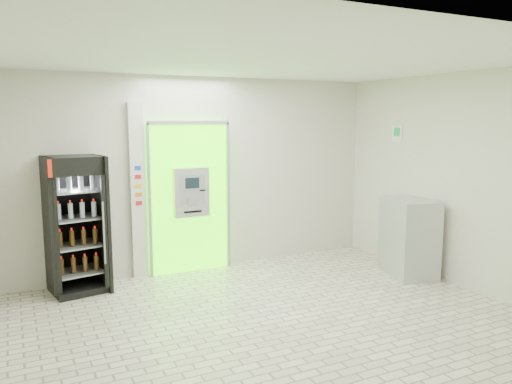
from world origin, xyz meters
TOP-DOWN VIEW (x-y plane):
  - ground at (0.00, 0.00)m, footprint 6.00×6.00m
  - room_shell at (0.00, 0.00)m, footprint 6.00×6.00m
  - atm_assembly at (-0.20, 2.41)m, footprint 1.30×0.24m
  - pillar at (-0.98, 2.45)m, footprint 0.22×0.11m
  - beverage_cooler at (-1.89, 2.19)m, footprint 0.80×0.76m
  - steel_cabinet at (2.70, 0.73)m, footprint 0.80×1.00m
  - exit_sign at (2.99, 1.40)m, footprint 0.02×0.22m

SIDE VIEW (x-z plane):
  - ground at x=0.00m, z-range 0.00..0.00m
  - steel_cabinet at x=2.70m, z-range 0.00..1.17m
  - beverage_cooler at x=-1.89m, z-range -0.04..1.83m
  - atm_assembly at x=-0.20m, z-range 0.01..2.34m
  - pillar at x=-0.98m, z-range 0.00..2.60m
  - room_shell at x=0.00m, z-range -1.16..4.84m
  - exit_sign at x=2.99m, z-range 1.99..2.25m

